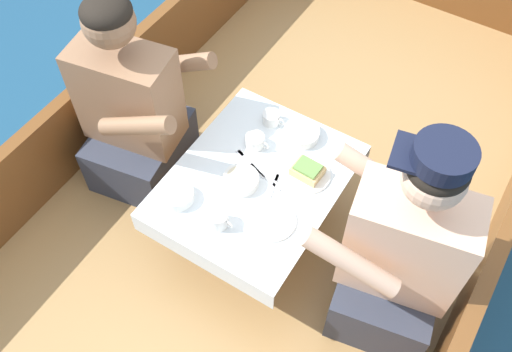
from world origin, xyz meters
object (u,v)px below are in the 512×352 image
at_px(person_starboard, 399,256).
at_px(coffee_cup_center, 272,118).
at_px(coffee_cup_starboard, 255,141).
at_px(person_port, 133,113).
at_px(sandwich, 308,170).
at_px(coffee_cup_port, 218,219).

xyz_separation_m(person_starboard, coffee_cup_center, (-0.71, 0.32, -0.01)).
bearing_deg(coffee_cup_starboard, person_port, -165.06).
distance_m(person_port, sandwich, 0.78).
xyz_separation_m(person_port, coffee_cup_port, (0.60, -0.25, 0.01)).
height_order(sandwich, coffee_cup_port, coffee_cup_port).
distance_m(person_port, coffee_cup_center, 0.58).
distance_m(coffee_cup_port, coffee_cup_center, 0.54).
bearing_deg(sandwich, person_port, -171.30).
xyz_separation_m(person_port, person_starboard, (1.23, -0.04, 0.01)).
relative_size(coffee_cup_starboard, coffee_cup_center, 1.04).
bearing_deg(coffee_cup_port, person_starboard, 18.61).
xyz_separation_m(person_starboard, coffee_cup_starboard, (-0.71, 0.18, -0.01)).
relative_size(person_port, person_starboard, 0.96).
relative_size(person_starboard, coffee_cup_center, 9.87).
xyz_separation_m(coffee_cup_port, coffee_cup_center, (-0.09, 0.53, -0.01)).
height_order(person_starboard, coffee_cup_port, person_starboard).
bearing_deg(person_starboard, person_port, -12.56).
bearing_deg(sandwich, coffee_cup_starboard, 175.32).
relative_size(person_port, coffee_cup_port, 9.26).
xyz_separation_m(sandwich, coffee_cup_center, (-0.26, 0.16, -0.01)).
xyz_separation_m(sandwich, coffee_cup_starboard, (-0.25, 0.02, -0.00)).
height_order(coffee_cup_port, coffee_cup_center, coffee_cup_port).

